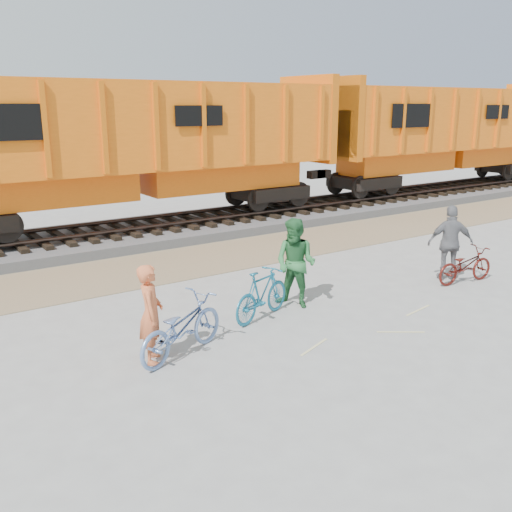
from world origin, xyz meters
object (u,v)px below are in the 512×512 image
object	(u,v)px
bicycle_teal	(262,294)
hopper_car_center	(136,143)
bicycle_blue	(181,327)
person_solo	(151,314)
bicycle_maroon	(465,265)
person_man	(296,263)
hopper_car_right	(446,131)
person_woman	(450,243)

from	to	relation	value
bicycle_teal	hopper_car_center	bearing A→B (deg)	-25.61
bicycle_blue	person_solo	distance (m)	0.60
bicycle_teal	bicycle_maroon	distance (m)	5.45
bicycle_teal	person_man	xyz separation A→B (m)	(1.00, 0.20, 0.44)
hopper_car_center	bicycle_teal	distance (m)	8.53
bicycle_maroon	hopper_car_right	bearing A→B (deg)	-42.38
bicycle_teal	person_woman	size ratio (longest dim) A/B	0.93
hopper_car_right	bicycle_blue	size ratio (longest dim) A/B	7.09
bicycle_blue	person_solo	size ratio (longest dim) A/B	1.18
bicycle_teal	person_woman	xyz separation A→B (m)	(5.28, -0.42, 0.41)
hopper_car_right	person_man	world-z (taller)	hopper_car_right
hopper_car_right	person_solo	xyz separation A→B (m)	(-18.52, -8.68, -2.17)
bicycle_teal	person_woman	distance (m)	5.32
bicycle_blue	bicycle_maroon	size ratio (longest dim) A/B	1.20
person_solo	person_woman	world-z (taller)	person_woman
person_solo	person_woman	size ratio (longest dim) A/B	0.91
hopper_car_center	bicycle_teal	world-z (taller)	hopper_car_center
person_solo	person_woman	distance (m)	7.92
person_man	bicycle_blue	bearing A→B (deg)	-100.64
bicycle_maroon	person_solo	size ratio (longest dim) A/B	0.98
hopper_car_right	bicycle_maroon	world-z (taller)	hopper_car_right
bicycle_blue	person_solo	world-z (taller)	person_solo
bicycle_maroon	person_woman	size ratio (longest dim) A/B	0.90
hopper_car_center	person_solo	xyz separation A→B (m)	(-3.52, -8.68, -2.17)
person_man	hopper_car_right	bearing A→B (deg)	91.94
person_solo	person_man	size ratio (longest dim) A/B	0.88
bicycle_maroon	person_solo	world-z (taller)	person_solo
hopper_car_center	bicycle_blue	xyz separation A→B (m)	(-3.02, -8.78, -2.49)
hopper_car_right	bicycle_teal	world-z (taller)	hopper_car_right
bicycle_teal	person_solo	bearing A→B (deg)	82.71
hopper_car_center	person_solo	bearing A→B (deg)	-112.09
hopper_car_right	bicycle_blue	world-z (taller)	hopper_car_right
hopper_car_right	bicycle_maroon	bearing A→B (deg)	-139.61
hopper_car_center	hopper_car_right	world-z (taller)	same
hopper_car_center	person_woman	distance (m)	9.83
hopper_car_center	person_man	bearing A→B (deg)	-89.18
person_solo	person_woman	xyz separation A→B (m)	(7.92, 0.14, 0.08)
bicycle_teal	person_solo	xyz separation A→B (m)	(-2.64, -0.56, 0.33)
bicycle_teal	person_man	bearing A→B (deg)	-98.07
hopper_car_right	person_solo	bearing A→B (deg)	-154.89
hopper_car_right	person_woman	xyz separation A→B (m)	(-10.60, -8.53, -2.08)
bicycle_blue	person_woman	world-z (taller)	person_woman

